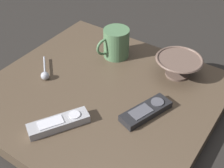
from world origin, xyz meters
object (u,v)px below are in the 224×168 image
teaspoon (45,74)px  tv_remote_far (146,111)px  coffee_mug (116,43)px  cereal_bowl (178,65)px  tv_remote_near (59,123)px

teaspoon → tv_remote_far: bearing=-83.7°
coffee_mug → cereal_bowl: bearing=-84.7°
teaspoon → tv_remote_far: 0.35m
cereal_bowl → tv_remote_near: size_ratio=0.92×
cereal_bowl → tv_remote_far: cereal_bowl is taller
coffee_mug → teaspoon: coffee_mug is taller
cereal_bowl → coffee_mug: (-0.02, 0.23, 0.01)m
cereal_bowl → tv_remote_far: 0.22m
cereal_bowl → teaspoon: 0.43m
cereal_bowl → coffee_mug: size_ratio=1.25×
coffee_mug → tv_remote_near: bearing=-170.5°
cereal_bowl → teaspoon: (-0.25, 0.35, -0.02)m
teaspoon → tv_remote_near: 0.23m
teaspoon → coffee_mug: bearing=-27.0°
cereal_bowl → teaspoon: bearing=126.3°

